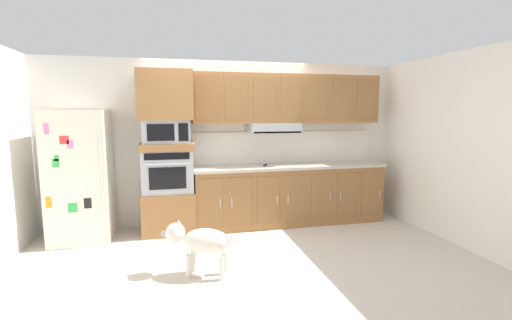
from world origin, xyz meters
The scene contains 15 objects.
ground_plane centered at (0.00, 0.00, 0.00)m, with size 9.60×9.60×0.00m, color beige.
back_kitchen_wall centered at (0.00, 1.11, 1.25)m, with size 6.20×0.12×2.50m, color silver.
side_panel_right centered at (2.80, 0.00, 1.25)m, with size 0.12×7.10×2.50m, color white.
refrigerator centered at (-2.07, 0.68, 0.88)m, with size 0.76×0.73×1.76m.
oven_base_cabinet centered at (-0.92, 0.75, 0.30)m, with size 0.74×0.62×0.60m, color #996638.
built_in_oven centered at (-0.92, 0.75, 0.90)m, with size 0.70×0.62×0.60m.
appliance_mid_shelf centered at (-0.92, 0.75, 1.25)m, with size 0.74×0.62×0.10m, color #996638.
microwave centered at (-0.92, 0.75, 1.46)m, with size 0.64×0.54×0.32m.
appliance_upper_cabinet centered at (-0.92, 0.75, 1.96)m, with size 0.74×0.62×0.68m, color #996638.
lower_cabinet_run centered at (0.91, 0.75, 0.44)m, with size 2.93×0.63×0.88m.
countertop_slab centered at (0.91, 0.75, 0.90)m, with size 2.97×0.64×0.04m, color #BCB2A3.
backsplash_panel centered at (0.91, 1.04, 1.17)m, with size 2.97×0.02×0.50m, color white.
upper_cabinet_with_hood centered at (0.89, 0.87, 1.90)m, with size 2.93×0.48×0.88m.
screwdriver centered at (0.52, 0.72, 0.93)m, with size 0.17×0.16×0.03m.
dog centered at (-0.60, -0.79, 0.38)m, with size 0.86×0.45×0.58m.
Camera 1 is at (-0.85, -4.48, 1.74)m, focal length 25.21 mm.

